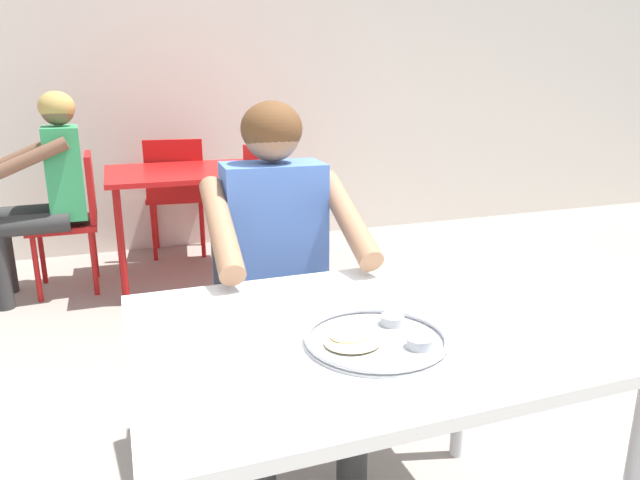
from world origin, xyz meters
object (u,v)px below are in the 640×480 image
at_px(table_background_red, 184,183).
at_px(chair_red_far, 176,189).
at_px(thali_tray, 376,338).
at_px(chair_foreground, 267,299).
at_px(chair_red_right, 271,199).
at_px(patron_background, 49,177).
at_px(table_foreground, 372,353).
at_px(chair_red_left, 76,212).
at_px(diner_foreground, 280,254).

xyz_separation_m(table_background_red, chair_red_far, (0.00, 0.56, -0.14)).
bearing_deg(thali_tray, chair_foreground, 90.72).
distance_m(chair_foreground, chair_red_right, 1.87).
relative_size(chair_red_right, chair_red_far, 0.97).
xyz_separation_m(chair_red_right, patron_background, (-1.38, -0.04, 0.24)).
bearing_deg(chair_foreground, table_background_red, 92.90).
bearing_deg(chair_foreground, chair_red_right, 74.35).
height_order(table_foreground, thali_tray, thali_tray).
distance_m(thali_tray, table_background_red, 2.69).
xyz_separation_m(thali_tray, chair_red_left, (-0.77, 2.75, -0.24)).
xyz_separation_m(table_foreground, table_background_red, (-0.14, 2.60, -0.00)).
xyz_separation_m(table_foreground, chair_foreground, (-0.05, 0.83, -0.16)).
xyz_separation_m(diner_foreground, patron_background, (-0.87, 1.98, -0.00)).
distance_m(table_foreground, thali_tray, 0.13).
distance_m(chair_red_left, chair_red_far, 0.84).
distance_m(diner_foreground, patron_background, 2.16).
relative_size(diner_foreground, chair_red_right, 1.43).
relative_size(thali_tray, chair_foreground, 0.38).
height_order(chair_foreground, chair_red_right, chair_red_right).
height_order(thali_tray, diner_foreground, diner_foreground).
height_order(table_foreground, patron_background, patron_background).
distance_m(table_foreground, chair_foreground, 0.85).
distance_m(table_foreground, chair_red_left, 2.78).
height_order(table_foreground, chair_foreground, chair_foreground).
bearing_deg(chair_foreground, diner_foreground, -91.99).
height_order(table_foreground, chair_red_right, chair_red_right).
distance_m(table_foreground, diner_foreground, 0.62).
distance_m(thali_tray, chair_red_far, 3.26).
distance_m(chair_red_far, patron_background, 0.99).
relative_size(diner_foreground, patron_background, 1.00).
bearing_deg(patron_background, chair_foreground, -63.49).
height_order(chair_foreground, table_background_red, chair_foreground).
height_order(table_background_red, chair_red_left, chair_red_left).
bearing_deg(chair_red_right, chair_red_left, 179.04).
height_order(chair_red_left, chair_red_right, same).
bearing_deg(thali_tray, table_background_red, 92.15).
distance_m(chair_foreground, chair_red_left, 1.98).
relative_size(chair_foreground, patron_background, 0.68).
xyz_separation_m(thali_tray, diner_foreground, (-0.02, 0.70, -0.01)).
height_order(thali_tray, table_background_red, thali_tray).
bearing_deg(chair_red_right, table_foreground, -99.83).
height_order(chair_foreground, patron_background, patron_background).
xyz_separation_m(chair_foreground, table_background_red, (-0.09, 1.77, 0.16)).
bearing_deg(table_foreground, patron_background, 109.68).
distance_m(diner_foreground, chair_red_left, 2.19).
relative_size(table_background_red, patron_background, 0.77).
relative_size(thali_tray, chair_red_left, 0.38).
distance_m(diner_foreground, chair_red_right, 2.10).
relative_size(chair_red_right, patron_background, 0.70).
height_order(table_background_red, chair_red_right, chair_red_right).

